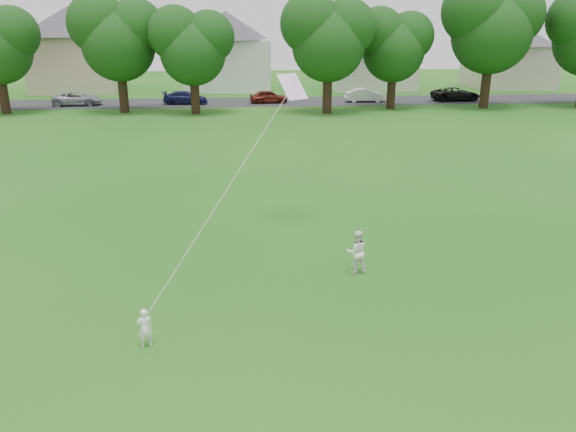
{
  "coord_description": "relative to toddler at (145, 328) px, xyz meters",
  "views": [
    {
      "loc": [
        0.79,
        -11.51,
        6.95
      ],
      "look_at": [
        2.05,
        2.0,
        2.3
      ],
      "focal_mm": 35.0,
      "sensor_mm": 36.0,
      "label": 1
    }
  ],
  "objects": [
    {
      "name": "parked_cars",
      "position": [
        -0.79,
        41.13,
        0.15
      ],
      "size": [
        55.95,
        2.38,
        1.28
      ],
      "color": "black",
      "rests_on": "ground"
    },
    {
      "name": "house_row",
      "position": [
        -0.11,
        52.13,
        4.41
      ],
      "size": [
        77.25,
        14.25,
        10.35
      ],
      "color": "beige",
      "rests_on": "ground"
    },
    {
      "name": "ground",
      "position": [
        1.39,
        0.13,
        -0.47
      ],
      "size": [
        160.0,
        160.0,
        0.0
      ],
      "primitive_type": "plane",
      "color": "#124F13",
      "rests_on": "ground"
    },
    {
      "name": "tree_row",
      "position": [
        6.23,
        35.9,
        5.9
      ],
      "size": [
        83.05,
        8.55,
        11.01
      ],
      "color": "black",
      "rests_on": "ground"
    },
    {
      "name": "kite",
      "position": [
        2.07,
        4.02,
        2.33
      ],
      "size": [
        2.72,
        4.62,
        10.0
      ],
      "color": "white",
      "rests_on": "ground"
    },
    {
      "name": "older_boy",
      "position": [
        5.58,
        3.53,
        0.18
      ],
      "size": [
        0.68,
        0.56,
        1.31
      ],
      "primitive_type": "imported",
      "rotation": [
        0.0,
        0.0,
        3.24
      ],
      "color": "white",
      "rests_on": "ground"
    },
    {
      "name": "toddler",
      "position": [
        0.0,
        0.0,
        0.0
      ],
      "size": [
        0.4,
        0.32,
        0.95
      ],
      "primitive_type": "imported",
      "rotation": [
        0.0,
        0.0,
        3.47
      ],
      "color": "white",
      "rests_on": "ground"
    },
    {
      "name": "street",
      "position": [
        1.39,
        42.13,
        -0.47
      ],
      "size": [
        90.0,
        7.0,
        0.01
      ],
      "primitive_type": "cube",
      "color": "#2D2D30",
      "rests_on": "ground"
    }
  ]
}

